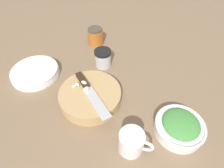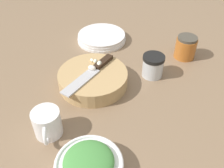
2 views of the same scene
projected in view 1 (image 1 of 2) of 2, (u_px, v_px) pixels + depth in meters
name	position (u px, v px, depth m)	size (l,w,h in m)	color
ground_plane	(111.00, 90.00, 0.68)	(5.00, 5.00, 0.00)	#7F664C
cutting_board	(90.00, 96.00, 0.63)	(0.22, 0.22, 0.05)	tan
chef_knife	(89.00, 91.00, 0.61)	(0.23, 0.06, 0.01)	black
garlic_cloves	(83.00, 86.00, 0.62)	(0.06, 0.06, 0.02)	white
herb_bowl	(180.00, 126.00, 0.54)	(0.15, 0.15, 0.06)	white
spice_jar	(103.00, 58.00, 0.76)	(0.07, 0.07, 0.08)	silver
coffee_mug	(132.00, 142.00, 0.50)	(0.09, 0.08, 0.08)	white
plate_stack	(35.00, 72.00, 0.73)	(0.20, 0.20, 0.03)	white
honey_jar	(95.00, 36.00, 0.87)	(0.08, 0.08, 0.08)	#B26023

